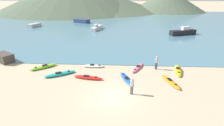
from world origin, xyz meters
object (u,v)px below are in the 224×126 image
at_px(moored_boat_0, 80,15).
at_px(kayak_on_sand_5, 88,77).
at_px(kayak_on_sand_2, 93,66).
at_px(shoreline_rock, 4,58).
at_px(kayak_on_sand_0, 126,79).
at_px(kayak_on_sand_1, 43,67).
at_px(kayak_on_sand_3, 138,68).
at_px(person_near_foreground, 132,85).
at_px(kayak_on_sand_4, 60,74).
at_px(moored_boat_4, 183,32).
at_px(kayak_on_sand_7, 178,70).
at_px(moored_boat_3, 97,28).
at_px(person_near_waterline, 157,62).
at_px(moored_boat_2, 82,21).
at_px(kayak_on_sand_6, 170,82).
at_px(moored_boat_1, 34,25).

bearing_deg(moored_boat_0, kayak_on_sand_5, -76.57).
distance_m(kayak_on_sand_2, shoreline_rock, 12.09).
height_order(kayak_on_sand_0, kayak_on_sand_1, kayak_on_sand_1).
bearing_deg(shoreline_rock, moored_boat_0, 90.52).
distance_m(kayak_on_sand_1, kayak_on_sand_3, 11.46).
bearing_deg(person_near_foreground, shoreline_rock, 156.35).
xyz_separation_m(kayak_on_sand_4, moored_boat_4, (20.13, 21.09, 0.51)).
xyz_separation_m(kayak_on_sand_1, kayak_on_sand_7, (16.03, -0.17, 0.00)).
distance_m(kayak_on_sand_1, kayak_on_sand_7, 16.03).
bearing_deg(moored_boat_3, person_near_waterline, -66.36).
bearing_deg(person_near_foreground, moored_boat_2, 108.17).
relative_size(kayak_on_sand_2, shoreline_rock, 1.00).
bearing_deg(kayak_on_sand_2, kayak_on_sand_7, -4.78).
height_order(kayak_on_sand_3, kayak_on_sand_7, kayak_on_sand_7).
xyz_separation_m(person_near_foreground, moored_boat_3, (-7.13, 29.37, -0.41)).
bearing_deg(kayak_on_sand_1, kayak_on_sand_5, -23.14).
distance_m(kayak_on_sand_1, shoreline_rock, 6.32).
bearing_deg(kayak_on_sand_1, person_near_foreground, -27.17).
xyz_separation_m(kayak_on_sand_4, kayak_on_sand_6, (11.79, -1.22, -0.01)).
distance_m(moored_boat_0, moored_boat_2, 15.10).
distance_m(kayak_on_sand_6, moored_boat_2, 41.36).
distance_m(kayak_on_sand_0, moored_boat_1, 38.06).
bearing_deg(moored_boat_3, kayak_on_sand_7, -62.19).
bearing_deg(moored_boat_4, kayak_on_sand_3, -121.06).
bearing_deg(kayak_on_sand_2, shoreline_rock, 174.35).
xyz_separation_m(kayak_on_sand_0, moored_boat_3, (-6.70, 26.58, 0.39)).
xyz_separation_m(kayak_on_sand_1, moored_boat_3, (3.26, 24.03, 0.36)).
height_order(moored_boat_0, moored_boat_1, moored_boat_0).
xyz_separation_m(kayak_on_sand_1, person_near_waterline, (13.61, 0.40, 0.78)).
bearing_deg(moored_boat_2, moored_boat_1, -146.05).
bearing_deg(kayak_on_sand_6, shoreline_rock, 166.59).
height_order(kayak_on_sand_4, kayak_on_sand_5, kayak_on_sand_4).
bearing_deg(kayak_on_sand_0, moored_boat_2, 108.83).
xyz_separation_m(person_near_waterline, moored_boat_3, (-10.34, 23.63, -0.42)).
height_order(kayak_on_sand_7, moored_boat_2, moored_boat_2).
relative_size(moored_boat_1, moored_boat_2, 0.77).
xyz_separation_m(kayak_on_sand_0, moored_boat_2, (-12.68, 37.17, 0.44)).
height_order(person_near_waterline, moored_boat_4, moored_boat_4).
relative_size(kayak_on_sand_0, kayak_on_sand_7, 0.90).
xyz_separation_m(kayak_on_sand_5, shoreline_rock, (-11.93, 4.38, 0.41)).
relative_size(kayak_on_sand_5, moored_boat_3, 0.59).
bearing_deg(moored_boat_4, moored_boat_1, 168.14).
xyz_separation_m(kayak_on_sand_6, moored_boat_2, (-17.15, 37.64, 0.43)).
relative_size(kayak_on_sand_0, moored_boat_3, 0.56).
bearing_deg(kayak_on_sand_3, kayak_on_sand_7, -7.87).
bearing_deg(person_near_foreground, kayak_on_sand_5, 147.95).
distance_m(kayak_on_sand_4, moored_boat_4, 29.16).
bearing_deg(person_near_waterline, kayak_on_sand_3, 178.36).
bearing_deg(kayak_on_sand_5, kayak_on_sand_4, 167.57).
xyz_separation_m(kayak_on_sand_0, kayak_on_sand_1, (-9.97, 2.55, 0.03)).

